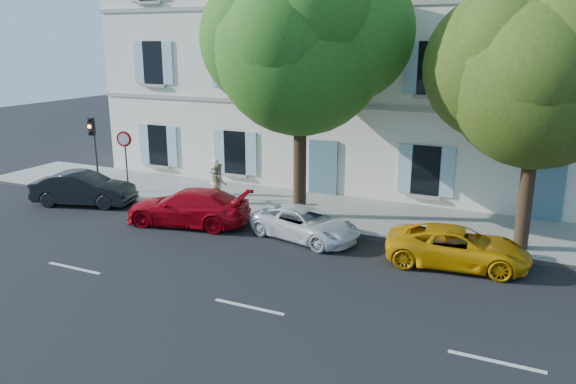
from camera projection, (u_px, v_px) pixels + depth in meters
The scene contains 14 objects.
ground at pixel (310, 255), 17.89m from camera, with size 90.00×90.00×0.00m, color black.
sidewalk at pixel (355, 215), 21.76m from camera, with size 36.00×4.50×0.15m, color #A09E96.
kerb at pixel (335, 231), 19.86m from camera, with size 36.00×0.16×0.16m, color #9E998E.
building at pixel (399, 55), 25.24m from camera, with size 28.00×7.00×12.00m, color white.
car_dark_sedan at pixel (84, 189), 23.23m from camera, with size 1.45×4.16×1.37m, color black.
car_red_coupe at pixel (188, 207), 20.72m from camera, with size 1.88×4.63×1.34m, color #B90512.
car_white_coupe at pixel (306, 224), 19.22m from camera, with size 1.80×3.90×1.08m, color white.
car_yellow_supercar at pixel (458, 247), 16.93m from camera, with size 1.96×4.24×1.18m, color #E79F09.
tree_left at pixel (300, 49), 19.86m from camera, with size 6.20×6.20×9.60m.
tree_right at pixel (539, 79), 16.69m from camera, with size 5.42×5.42×8.35m.
traffic_light at pixel (93, 138), 24.34m from camera, with size 0.26×0.37×3.26m.
road_sign at pixel (125, 150), 23.46m from camera, with size 0.64×0.20×2.83m.
pedestrian_a at pixel (216, 177), 24.15m from camera, with size 0.58×0.38×1.59m, color white.
pedestrian_b at pixel (219, 183), 23.02m from camera, with size 0.80×0.62×1.65m, color tan.
Camera 1 is at (6.47, -15.46, 6.60)m, focal length 35.00 mm.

